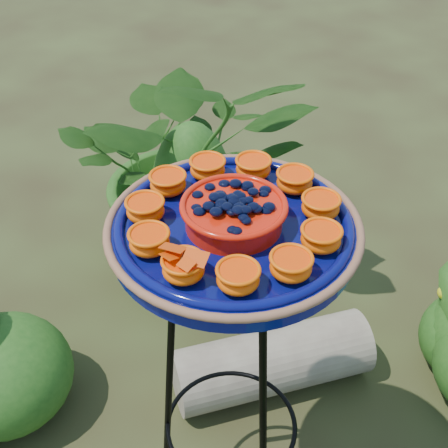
{
  "coord_description": "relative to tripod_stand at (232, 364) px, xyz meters",
  "views": [
    {
      "loc": [
        0.54,
        -0.82,
        1.58
      ],
      "look_at": [
        0.09,
        -0.12,
        0.92
      ],
      "focal_mm": 50.0,
      "sensor_mm": 36.0,
      "label": 1
    }
  ],
  "objects": [
    {
      "name": "shrub_back_left",
      "position": [
        -0.6,
        0.69,
        -0.09
      ],
      "size": [
        1.03,
        1.01,
        0.87
      ],
      "primitive_type": "imported",
      "rotation": [
        0.0,
        0.0,
        0.63
      ],
      "color": "#1E4C14",
      "rests_on": "ground"
    },
    {
      "name": "ground_plane",
      "position": [
        -0.09,
        0.1,
        -0.52
      ],
      "size": [
        20.0,
        20.0,
        0.0
      ],
      "primitive_type": "plane",
      "color": "black",
      "rests_on": "ground"
    },
    {
      "name": "tripod_stand",
      "position": [
        0.0,
        0.0,
        0.0
      ],
      "size": [
        0.32,
        0.34,
        0.86
      ],
      "rotation": [
        0.0,
        0.0,
        0.0
      ],
      "color": "black",
      "rests_on": "ground"
    },
    {
      "name": "feeder_dish",
      "position": [
        0.0,
        -0.0,
        0.38
      ],
      "size": [
        0.46,
        0.46,
        0.1
      ],
      "rotation": [
        0.0,
        0.0,
        0.0
      ],
      "color": "#070B53",
      "rests_on": "tripod_stand"
    },
    {
      "name": "driftwood_log",
      "position": [
        -0.08,
        0.36,
        -0.42
      ],
      "size": [
        0.53,
        0.58,
        0.2
      ],
      "primitive_type": "cylinder",
      "rotation": [
        0.0,
        1.57,
        0.87
      ],
      "color": "tan",
      "rests_on": "ground"
    }
  ]
}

